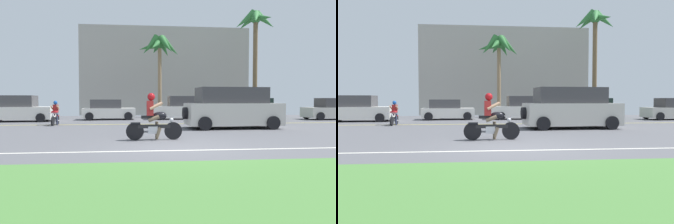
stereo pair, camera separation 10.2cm
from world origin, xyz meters
TOP-DOWN VIEW (x-y plane):
  - ground at (0.00, 3.00)m, footprint 56.00×30.00m
  - grass_median at (0.00, -4.10)m, footprint 56.00×3.80m
  - lane_line_near at (0.00, -0.48)m, footprint 50.40×0.12m
  - lane_line_far at (0.00, 8.64)m, footprint 50.40×0.12m
  - motorcyclist at (-0.66, 1.82)m, footprint 1.96×0.64m
  - suv_nearby at (3.41, 5.76)m, footprint 4.80×2.22m
  - parked_car_0 at (-8.87, 11.68)m, footprint 4.28×2.21m
  - parked_car_1 at (-3.28, 13.03)m, footprint 3.74×2.25m
  - parked_car_2 at (2.14, 12.98)m, footprint 4.51×1.93m
  - parked_car_3 at (7.21, 13.05)m, footprint 4.43×1.99m
  - parked_car_4 at (12.59, 11.52)m, footprint 3.73×1.92m
  - palm_tree_0 at (8.64, 15.95)m, footprint 3.76×3.73m
  - palm_tree_1 at (0.52, 15.33)m, footprint 3.51×3.58m
  - motorcyclist_distant at (-5.75, 8.60)m, footprint 0.53×1.62m
  - building_far at (1.43, 21.00)m, footprint 15.65×4.00m

SIDE VIEW (x-z plane):
  - ground at x=0.00m, z-range -0.04..0.00m
  - lane_line_near at x=0.00m, z-range 0.00..0.01m
  - lane_line_far at x=0.00m, z-range 0.00..0.01m
  - grass_median at x=0.00m, z-range 0.00..0.06m
  - motorcyclist_distant at x=-5.75m, z-range -0.10..1.25m
  - parked_car_1 at x=-3.28m, z-range -0.04..1.38m
  - motorcyclist at x=-0.66m, z-range -0.13..1.51m
  - parked_car_4 at x=12.59m, z-range -0.05..1.47m
  - parked_car_3 at x=7.21m, z-range -0.05..1.47m
  - parked_car_2 at x=2.14m, z-range -0.06..1.61m
  - parked_car_0 at x=-8.87m, z-range -0.06..1.62m
  - suv_nearby at x=3.41m, z-range -0.03..1.97m
  - building_far at x=1.43m, z-range 0.00..8.12m
  - palm_tree_1 at x=0.52m, z-range 2.16..8.67m
  - palm_tree_0 at x=8.64m, z-range 3.03..11.95m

